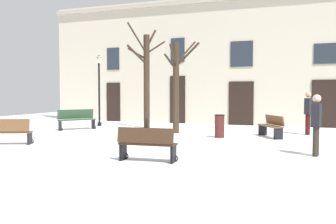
% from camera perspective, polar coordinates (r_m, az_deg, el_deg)
% --- Properties ---
extents(ground_plane, '(31.88, 31.88, 0.00)m').
position_cam_1_polar(ground_plane, '(13.39, -2.39, -4.65)').
color(ground_plane, white).
extents(building_facade, '(19.92, 0.60, 7.14)m').
position_cam_1_polar(building_facade, '(21.16, 6.31, 8.00)').
color(building_facade, beige).
rests_on(building_facade, ground).
extents(tree_right_of_center, '(2.07, 1.59, 5.15)m').
position_cam_1_polar(tree_right_of_center, '(18.49, -3.41, 5.38)').
color(tree_right_of_center, '#382B1E').
rests_on(tree_right_of_center, ground).
extents(tree_left_of_center, '(1.30, 2.13, 4.10)m').
position_cam_1_polar(tree_left_of_center, '(16.12, 1.32, 4.36)').
color(tree_left_of_center, '#382B1E').
rests_on(tree_left_of_center, ground).
extents(streetlamp, '(0.30, 0.30, 3.76)m').
position_cam_1_polar(streetlamp, '(19.88, -10.62, 4.47)').
color(streetlamp, black).
rests_on(streetlamp, ground).
extents(litter_bin, '(0.41, 0.41, 0.92)m').
position_cam_1_polar(litter_bin, '(14.71, 7.98, -2.17)').
color(litter_bin, '#4C1E19').
rests_on(litter_bin, ground).
extents(bench_near_lamp, '(1.42, 1.67, 0.97)m').
position_cam_1_polar(bench_near_lamp, '(18.27, -13.97, -1.08)').
color(bench_near_lamp, '#2D4C33').
rests_on(bench_near_lamp, ground).
extents(bench_back_to_back_left, '(1.14, 1.56, 0.88)m').
position_cam_1_polar(bench_back_to_back_left, '(15.27, 15.71, -2.08)').
color(bench_back_to_back_left, brown).
rests_on(bench_back_to_back_left, ground).
extents(bench_back_to_back_right, '(1.71, 1.12, 0.90)m').
position_cam_1_polar(bench_back_to_back_right, '(13.77, -23.74, -2.81)').
color(bench_back_to_back_right, brown).
rests_on(bench_back_to_back_right, ground).
extents(bench_near_center_tree, '(1.56, 0.56, 0.90)m').
position_cam_1_polar(bench_near_center_tree, '(9.58, -3.27, -4.97)').
color(bench_near_center_tree, '#3D2819').
rests_on(bench_near_center_tree, ground).
extents(person_near_bench, '(0.30, 0.42, 1.74)m').
position_cam_1_polar(person_near_bench, '(11.15, 21.98, -1.42)').
color(person_near_bench, '#2D271E').
rests_on(person_near_bench, ground).
extents(person_crossing_plaza, '(0.32, 0.43, 1.82)m').
position_cam_1_polar(person_crossing_plaza, '(16.61, 20.85, 0.20)').
color(person_crossing_plaza, '#350F0F').
rests_on(person_crossing_plaza, ground).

